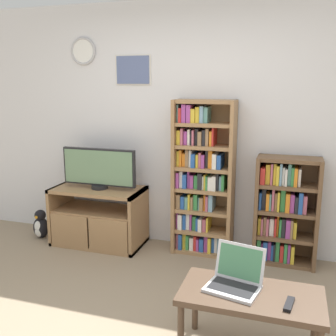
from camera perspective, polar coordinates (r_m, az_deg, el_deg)
name	(u,v)px	position (r m, az deg, el deg)	size (l,w,h in m)	color
wall_back	(194,127)	(4.18, 3.85, 5.90)	(6.13, 0.09, 2.60)	silver
tv_stand	(98,216)	(4.45, -10.11, -6.87)	(0.99, 0.52, 0.64)	#9E754C
television	(99,168)	(4.29, -9.98, -0.04)	(0.83, 0.18, 0.44)	black
bookshelf_tall	(201,180)	(4.07, 4.83, -1.77)	(0.62, 0.29, 1.61)	#9E754C
bookshelf_short	(283,211)	(4.05, 16.37, -6.00)	(0.60, 0.30, 1.07)	brown
coffee_table	(251,301)	(2.70, 11.92, -18.37)	(0.90, 0.47, 0.46)	#4C3828
laptop	(236,277)	(2.69, 9.78, -15.38)	(0.38, 0.35, 0.26)	silver
remote_near_laptop	(289,304)	(2.59, 17.17, -18.35)	(0.07, 0.16, 0.02)	black
penguin_figurine	(41,225)	(4.83, -18.01, -7.89)	(0.18, 0.16, 0.34)	black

